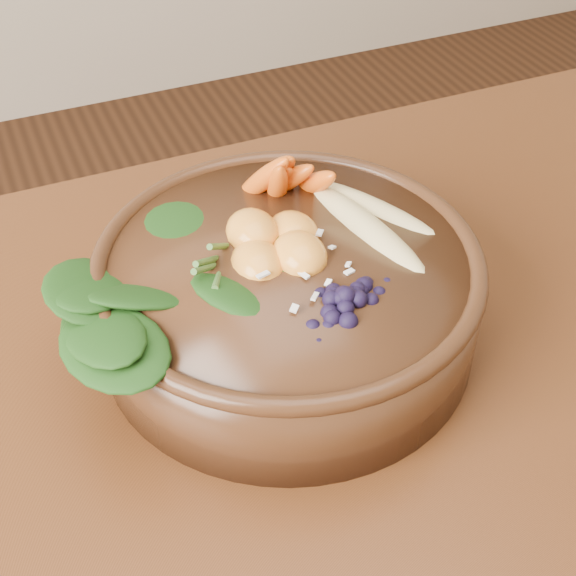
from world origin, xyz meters
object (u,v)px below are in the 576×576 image
at_px(mandarin_cluster, 276,229).
at_px(stoneware_bowl, 288,298).
at_px(kale_heap, 190,218).
at_px(carrot_cluster, 282,144).
at_px(banana_halves, 371,201).
at_px(blueberry_pile, 345,280).

bearing_deg(mandarin_cluster, stoneware_bowl, -82.61).
xyz_separation_m(kale_heap, carrot_cluster, (0.09, 0.04, 0.02)).
bearing_deg(banana_halves, stoneware_bowl, -177.26).
bearing_deg(kale_heap, stoneware_bowl, -39.40).
bearing_deg(banana_halves, blueberry_pile, -141.51).
xyz_separation_m(stoneware_bowl, mandarin_cluster, (-0.00, 0.02, 0.05)).
xyz_separation_m(kale_heap, banana_halves, (0.13, -0.02, -0.01)).
bearing_deg(mandarin_cluster, banana_halves, 3.98).
height_order(mandarin_cluster, blueberry_pile, blueberry_pile).
bearing_deg(blueberry_pile, kale_heap, 125.53).
distance_m(banana_halves, blueberry_pile, 0.10).
distance_m(stoneware_bowl, mandarin_cluster, 0.06).
distance_m(carrot_cluster, mandarin_cluster, 0.08).
height_order(carrot_cluster, banana_halves, carrot_cluster).
height_order(carrot_cluster, mandarin_cluster, carrot_cluster).
bearing_deg(banana_halves, mandarin_cluster, 170.25).
xyz_separation_m(stoneware_bowl, blueberry_pile, (0.02, -0.06, 0.06)).
distance_m(kale_heap, mandarin_cluster, 0.06).
relative_size(mandarin_cluster, blueberry_pile, 0.69).
relative_size(stoneware_bowl, carrot_cluster, 3.62).
xyz_separation_m(carrot_cluster, banana_halves, (0.05, -0.06, -0.03)).
distance_m(stoneware_bowl, banana_halves, 0.10).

